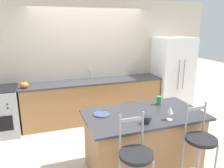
# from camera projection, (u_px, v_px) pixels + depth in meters

# --- Properties ---
(ground_plane) EXTENTS (18.00, 18.00, 0.00)m
(ground_plane) POSITION_uv_depth(u_px,v_px,m) (98.00, 126.00, 4.79)
(ground_plane) COLOR beige
(wall_back) EXTENTS (6.00, 0.07, 2.70)m
(wall_back) POSITION_uv_depth(u_px,v_px,m) (90.00, 60.00, 5.04)
(wall_back) COLOR beige
(wall_back) RESTS_ON ground_plane
(back_counter) EXTENTS (3.12, 0.64, 0.94)m
(back_counter) POSITION_uv_depth(u_px,v_px,m) (94.00, 100.00, 5.00)
(back_counter) COLOR #A87547
(back_counter) RESTS_ON ground_plane
(sink_faucet) EXTENTS (0.02, 0.13, 0.22)m
(sink_faucet) POSITION_uv_depth(u_px,v_px,m) (91.00, 73.00, 5.01)
(sink_faucet) COLOR #ADAFB5
(sink_faucet) RESTS_ON back_counter
(kitchen_island) EXTENTS (1.73, 0.96, 0.90)m
(kitchen_island) POSITION_uv_depth(u_px,v_px,m) (143.00, 141.00, 3.28)
(kitchen_island) COLOR #A87547
(kitchen_island) RESTS_ON ground_plane
(refrigerator) EXTENTS (0.87, 0.72, 1.85)m
(refrigerator) POSITION_uv_depth(u_px,v_px,m) (172.00, 75.00, 5.45)
(refrigerator) COLOR white
(refrigerator) RESTS_ON ground_plane
(bar_stool_near) EXTENTS (0.39, 0.39, 1.20)m
(bar_stool_near) POSITION_uv_depth(u_px,v_px,m) (135.00, 164.00, 2.45)
(bar_stool_near) COLOR #99999E
(bar_stool_near) RESTS_ON ground_plane
(bar_stool_far) EXTENTS (0.39, 0.39, 1.20)m
(bar_stool_far) POSITION_uv_depth(u_px,v_px,m) (200.00, 148.00, 2.77)
(bar_stool_far) COLOR #99999E
(bar_stool_far) RESTS_ON ground_plane
(dinner_plate) EXTENTS (0.26, 0.26, 0.02)m
(dinner_plate) POSITION_uv_depth(u_px,v_px,m) (102.00, 114.00, 3.13)
(dinner_plate) COLOR #425170
(dinner_plate) RESTS_ON kitchen_island
(wine_glass) EXTENTS (0.08, 0.08, 0.19)m
(wine_glass) POSITION_uv_depth(u_px,v_px,m) (170.00, 110.00, 2.92)
(wine_glass) COLOR white
(wine_glass) RESTS_ON kitchen_island
(coffee_mug) EXTENTS (0.12, 0.09, 0.09)m
(coffee_mug) POSITION_uv_depth(u_px,v_px,m) (146.00, 120.00, 2.83)
(coffee_mug) COLOR #232326
(coffee_mug) RESTS_ON kitchen_island
(tumbler_cup) EXTENTS (0.08, 0.08, 0.14)m
(tumbler_cup) POSITION_uv_depth(u_px,v_px,m) (159.00, 100.00, 3.50)
(tumbler_cup) COLOR #3D934C
(tumbler_cup) RESTS_ON kitchen_island
(pumpkin_decoration) EXTENTS (0.16, 0.16, 0.15)m
(pumpkin_decoration) POSITION_uv_depth(u_px,v_px,m) (24.00, 85.00, 4.29)
(pumpkin_decoration) COLOR orange
(pumpkin_decoration) RESTS_ON back_counter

